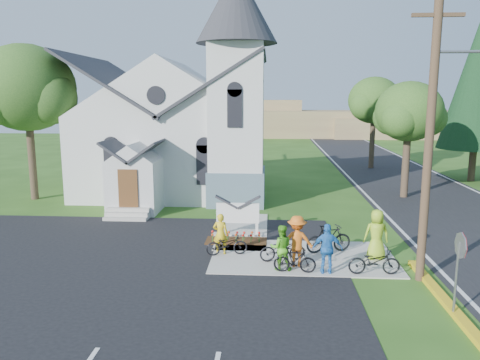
# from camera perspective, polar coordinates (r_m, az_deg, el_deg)

# --- Properties ---
(ground) EXTENTS (120.00, 120.00, 0.00)m
(ground) POSITION_cam_1_polar(r_m,az_deg,el_deg) (17.94, 2.90, -9.85)
(ground) COLOR #2B5016
(ground) RESTS_ON ground
(parking_lot) EXTENTS (20.00, 16.00, 0.02)m
(parking_lot) POSITION_cam_1_polar(r_m,az_deg,el_deg) (17.60, -21.08, -10.91)
(parking_lot) COLOR black
(parking_lot) RESTS_ON ground
(road) EXTENTS (8.00, 90.00, 0.02)m
(road) POSITION_cam_1_polar(r_m,az_deg,el_deg) (33.90, 20.42, -0.90)
(road) COLOR black
(road) RESTS_ON ground
(sidewalk) EXTENTS (7.00, 4.00, 0.05)m
(sidewalk) POSITION_cam_1_polar(r_m,az_deg,el_deg) (18.45, 7.65, -9.27)
(sidewalk) COLOR #ACA89B
(sidewalk) RESTS_ON ground
(church) EXTENTS (12.35, 12.00, 13.00)m
(church) POSITION_cam_1_polar(r_m,az_deg,el_deg) (29.90, -7.34, 8.37)
(church) COLOR silver
(church) RESTS_ON ground
(church_sign) EXTENTS (2.20, 0.40, 1.70)m
(church_sign) POSITION_cam_1_polar(r_m,az_deg,el_deg) (20.75, -0.28, -4.10)
(church_sign) COLOR #ACA89B
(church_sign) RESTS_ON ground
(flower_bed) EXTENTS (2.60, 1.10, 0.07)m
(flower_bed) POSITION_cam_1_polar(r_m,az_deg,el_deg) (20.16, -0.45, -7.46)
(flower_bed) COLOR #3A220F
(flower_bed) RESTS_ON ground
(utility_pole) EXTENTS (3.45, 0.28, 10.00)m
(utility_pole) POSITION_cam_1_polar(r_m,az_deg,el_deg) (16.23, 22.44, 6.82)
(utility_pole) COLOR #483324
(utility_pole) RESTS_ON ground
(stop_sign) EXTENTS (0.11, 0.76, 2.48)m
(stop_sign) POSITION_cam_1_polar(r_m,az_deg,el_deg) (14.39, 25.17, -8.45)
(stop_sign) COLOR gray
(stop_sign) RESTS_ON ground
(tree_lot_corner) EXTENTS (5.60, 5.60, 9.15)m
(tree_lot_corner) POSITION_cam_1_polar(r_m,az_deg,el_deg) (30.38, -24.59, 10.14)
(tree_lot_corner) COLOR #35271D
(tree_lot_corner) RESTS_ON ground
(tree_road_near) EXTENTS (4.00, 4.00, 7.05)m
(tree_road_near) POSITION_cam_1_polar(r_m,az_deg,el_deg) (30.05, 19.91, 7.78)
(tree_road_near) COLOR #35271D
(tree_road_near) RESTS_ON ground
(tree_road_mid) EXTENTS (4.40, 4.40, 7.80)m
(tree_road_mid) POSITION_cam_1_polar(r_m,az_deg,el_deg) (41.81, 16.04, 9.28)
(tree_road_mid) COLOR #35271D
(tree_road_mid) RESTS_ON ground
(conifer) EXTENTS (5.20, 5.20, 12.40)m
(conifer) POSITION_cam_1_polar(r_m,az_deg,el_deg) (37.91, 27.19, 10.95)
(conifer) COLOR #35271D
(conifer) RESTS_ON ground
(distant_hills) EXTENTS (61.00, 10.00, 5.60)m
(distant_hills) POSITION_cam_1_polar(r_m,az_deg,el_deg) (73.37, 6.16, 6.99)
(distant_hills) COLOR #886D4C
(distant_hills) RESTS_ON ground
(cyclist_0) EXTENTS (0.60, 0.40, 1.61)m
(cyclist_0) POSITION_cam_1_polar(r_m,az_deg,el_deg) (18.36, -2.40, -6.56)
(cyclist_0) COLOR yellow
(cyclist_0) RESTS_ON sidewalk
(bike_0) EXTENTS (1.70, 0.91, 0.85)m
(bike_0) POSITION_cam_1_polar(r_m,az_deg,el_deg) (18.31, -1.63, -7.86)
(bike_0) COLOR black
(bike_0) RESTS_ON sidewalk
(cyclist_1) EXTENTS (0.83, 0.66, 1.63)m
(cyclist_1) POSITION_cam_1_polar(r_m,az_deg,el_deg) (16.76, 5.03, -8.20)
(cyclist_1) COLOR #51AE20
(cyclist_1) RESTS_ON sidewalk
(bike_1) EXTENTS (1.51, 0.52, 0.89)m
(bike_1) POSITION_cam_1_polar(r_m,az_deg,el_deg) (16.67, 6.70, -9.68)
(bike_1) COLOR black
(bike_1) RESTS_ON sidewalk
(cyclist_2) EXTENTS (1.05, 0.46, 1.77)m
(cyclist_2) POSITION_cam_1_polar(r_m,az_deg,el_deg) (16.63, 10.61, -8.24)
(cyclist_2) COLOR blue
(cyclist_2) RESTS_ON sidewalk
(bike_2) EXTENTS (1.83, 1.02, 0.91)m
(bike_2) POSITION_cam_1_polar(r_m,az_deg,el_deg) (17.74, 5.19, -8.38)
(bike_2) COLOR black
(bike_2) RESTS_ON sidewalk
(cyclist_3) EXTENTS (1.22, 0.72, 1.87)m
(cyclist_3) POSITION_cam_1_polar(r_m,az_deg,el_deg) (17.16, 6.95, -7.39)
(cyclist_3) COLOR orange
(cyclist_3) RESTS_ON sidewalk
(bike_3) EXTENTS (1.94, 1.07, 1.12)m
(bike_3) POSITION_cam_1_polar(r_m,az_deg,el_deg) (18.88, 10.75, -7.03)
(bike_3) COLOR black
(bike_3) RESTS_ON sidewalk
(cyclist_4) EXTENTS (0.97, 0.66, 1.92)m
(cyclist_4) POSITION_cam_1_polar(r_m,az_deg,el_deg) (18.45, 16.31, -6.38)
(cyclist_4) COLOR #96BE23
(cyclist_4) RESTS_ON sidewalk
(bike_4) EXTENTS (1.80, 0.69, 0.93)m
(bike_4) POSITION_cam_1_polar(r_m,az_deg,el_deg) (17.04, 16.04, -9.51)
(bike_4) COLOR black
(bike_4) RESTS_ON sidewalk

